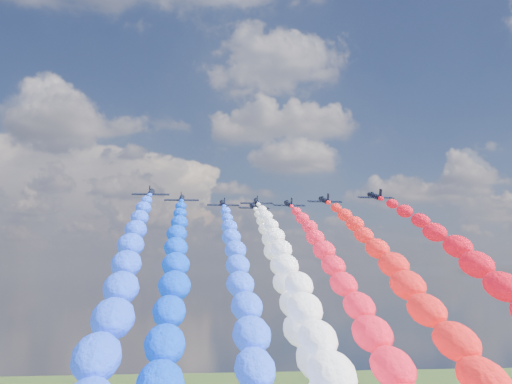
{
  "coord_description": "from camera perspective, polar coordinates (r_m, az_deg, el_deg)",
  "views": [
    {
      "loc": [
        -16.5,
        -153.19,
        88.0
      ],
      "look_at": [
        0.0,
        4.0,
        108.38
      ],
      "focal_mm": 43.23,
      "sensor_mm": 36.0,
      "label": 1
    }
  ],
  "objects": [
    {
      "name": "jet_5",
      "position": [
        169.9,
        3.04,
        -1.13
      ],
      "size": [
        9.06,
        12.22,
        5.16
      ],
      "primitive_type": null,
      "rotation": [
        0.23,
        0.0,
        0.03
      ],
      "color": "black"
    },
    {
      "name": "jet_6",
      "position": [
        161.49,
        6.34,
        -0.77
      ],
      "size": [
        8.99,
        12.17,
        5.16
      ],
      "primitive_type": null,
      "rotation": [
        0.23,
        0.0,
        0.02
      ],
      "color": "black"
    },
    {
      "name": "jet_7",
      "position": [
        154.58,
        10.94,
        -0.38
      ],
      "size": [
        9.16,
        12.29,
        5.16
      ],
      "primitive_type": null,
      "rotation": [
        0.23,
        0.0,
        0.04
      ],
      "color": "black"
    },
    {
      "name": "jet_4",
      "position": [
        176.55,
        -0.21,
        -1.37
      ],
      "size": [
        9.51,
        12.53,
        5.16
      ],
      "primitive_type": null,
      "rotation": [
        0.23,
        0.0,
        0.07
      ],
      "color": "black"
    },
    {
      "name": "trail_5",
      "position": [
        112.42,
        7.78,
        -9.0
      ],
      "size": [
        6.31,
        111.9,
        47.56
      ],
      "primitive_type": null,
      "color": "red"
    },
    {
      "name": "jet_3",
      "position": [
        164.4,
        0.05,
        -0.93
      ],
      "size": [
        9.37,
        12.44,
        5.16
      ],
      "primitive_type": null,
      "rotation": [
        0.23,
        0.0,
        -0.06
      ],
      "color": "black"
    },
    {
      "name": "jet_0",
      "position": [
        147.59,
        -9.69,
        -0.09
      ],
      "size": [
        8.79,
        12.02,
        5.16
      ],
      "primitive_type": null,
      "rotation": [
        0.23,
        0.0,
        -0.01
      ],
      "color": "black"
    },
    {
      "name": "trail_3",
      "position": [
        106.3,
        3.37,
        -9.15
      ],
      "size": [
        6.31,
        111.9,
        47.56
      ],
      "primitive_type": null,
      "color": "white"
    },
    {
      "name": "jet_1",
      "position": [
        158.35,
        -6.9,
        -0.63
      ],
      "size": [
        8.91,
        12.11,
        5.16
      ],
      "primitive_type": null,
      "rotation": [
        0.23,
        0.0,
        -0.02
      ],
      "color": "black"
    },
    {
      "name": "trail_4",
      "position": [
        118.46,
        2.62,
        -8.97
      ],
      "size": [
        6.31,
        111.9,
        47.56
      ],
      "primitive_type": null,
      "color": "white"
    },
    {
      "name": "jet_2",
      "position": [
        169.19,
        -3.07,
        -1.1
      ],
      "size": [
        9.17,
        12.3,
        5.16
      ],
      "primitive_type": null,
      "rotation": [
        0.23,
        0.0,
        0.04
      ],
      "color": "black"
    },
    {
      "name": "trail_6",
      "position": [
        104.94,
        13.3,
        -8.99
      ],
      "size": [
        6.31,
        111.9,
        47.56
      ],
      "primitive_type": null,
      "color": "red"
    },
    {
      "name": "trail_2",
      "position": [
        110.73,
        -1.6,
        -9.09
      ],
      "size": [
        6.31,
        111.9,
        47.56
      ],
      "primitive_type": null,
      "color": "#2753FF"
    },
    {
      "name": "trail_0",
      "position": [
        89.09,
        -12.37,
        -9.34
      ],
      "size": [
        6.31,
        111.9,
        47.56
      ],
      "primitive_type": null,
      "color": "blue"
    },
    {
      "name": "trail_7",
      "position": [
        99.88,
        21.0,
        -8.8
      ],
      "size": [
        6.31,
        111.9,
        47.56
      ],
      "primitive_type": null,
      "color": "red"
    },
    {
      "name": "trail_1",
      "position": [
        99.72,
        -7.59,
        -9.22
      ],
      "size": [
        6.31,
        111.9,
        47.56
      ],
      "primitive_type": null,
      "color": "#073BDA"
    }
  ]
}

